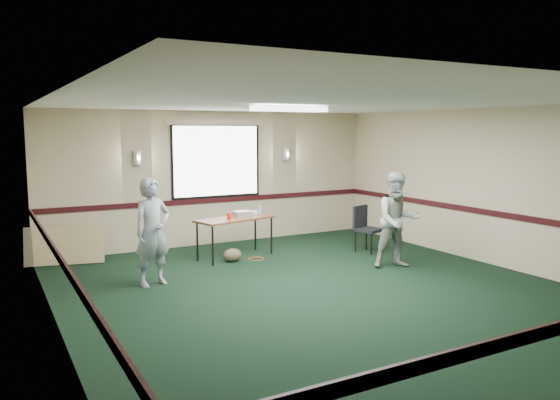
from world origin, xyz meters
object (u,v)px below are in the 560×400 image
person_left (153,232)px  person_right (397,220)px  projector (242,214)px  folding_table (235,221)px  conference_chair (365,225)px

person_left → person_right: 4.03m
projector → person_left: (-1.99, -1.14, 0.02)m
person_right → person_left: bearing=-175.2°
folding_table → person_left: bearing=-163.5°
folding_table → conference_chair: size_ratio=1.78×
person_left → projector: bearing=14.2°
folding_table → projector: 0.21m
folding_table → projector: size_ratio=5.07×
conference_chair → projector: bearing=142.1°
person_right → conference_chair: bearing=95.0°
conference_chair → person_left: person_left is taller
person_left → person_right: size_ratio=1.00×
projector → conference_chair: 2.38m
conference_chair → person_left: size_ratio=0.54×
projector → person_left: 2.29m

